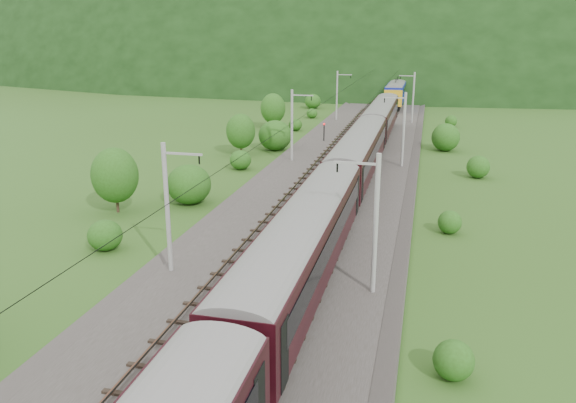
# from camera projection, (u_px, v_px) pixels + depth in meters

# --- Properties ---
(ground) EXTENTS (600.00, 600.00, 0.00)m
(ground) POSITION_uv_depth(u_px,v_px,m) (268.00, 285.00, 33.37)
(ground) COLOR #2F4E18
(ground) RESTS_ON ground
(railbed) EXTENTS (14.00, 220.00, 0.30)m
(railbed) POSITION_uv_depth(u_px,v_px,m) (304.00, 228.00, 42.62)
(railbed) COLOR #38332D
(railbed) RESTS_ON ground
(track_left) EXTENTS (2.40, 220.00, 0.27)m
(track_left) POSITION_uv_depth(u_px,v_px,m) (273.00, 223.00, 43.11)
(track_left) COLOR #553324
(track_left) RESTS_ON railbed
(track_right) EXTENTS (2.40, 220.00, 0.27)m
(track_right) POSITION_uv_depth(u_px,v_px,m) (335.00, 228.00, 42.00)
(track_right) COLOR #553324
(track_right) RESTS_ON railbed
(catenary_left) EXTENTS (2.54, 192.28, 8.00)m
(catenary_left) POSITION_uv_depth(u_px,v_px,m) (293.00, 124.00, 63.20)
(catenary_left) COLOR gray
(catenary_left) RESTS_ON railbed
(catenary_right) EXTENTS (2.54, 192.28, 8.00)m
(catenary_right) POSITION_uv_depth(u_px,v_px,m) (403.00, 128.00, 60.39)
(catenary_right) COLOR gray
(catenary_right) RESTS_ON railbed
(overhead_wires) EXTENTS (4.83, 198.00, 0.03)m
(overhead_wires) POSITION_uv_depth(u_px,v_px,m) (304.00, 137.00, 40.60)
(overhead_wires) COLOR black
(overhead_wires) RESTS_ON ground
(mountain_main) EXTENTS (504.00, 360.00, 244.00)m
(mountain_main) POSITION_uv_depth(u_px,v_px,m) (413.00, 62.00, 274.92)
(mountain_main) COLOR black
(mountain_main) RESTS_ON ground
(mountain_ridge) EXTENTS (336.00, 280.00, 132.00)m
(mountain_ridge) POSITION_uv_depth(u_px,v_px,m) (213.00, 57.00, 339.64)
(mountain_ridge) COLOR black
(mountain_ridge) RESTS_ON ground
(train) EXTENTS (3.27, 156.45, 5.70)m
(train) POSITION_uv_depth(u_px,v_px,m) (339.00, 178.00, 42.32)
(train) COLOR black
(train) RESTS_ON ground
(hazard_post_near) EXTENTS (0.18, 0.18, 1.69)m
(hazard_post_near) POSITION_uv_depth(u_px,v_px,m) (358.00, 131.00, 78.08)
(hazard_post_near) COLOR red
(hazard_post_near) RESTS_ON railbed
(hazard_post_far) EXTENTS (0.17, 0.17, 1.62)m
(hazard_post_far) POSITION_uv_depth(u_px,v_px,m) (359.00, 145.00, 68.96)
(hazard_post_far) COLOR red
(hazard_post_far) RESTS_ON railbed
(signal) EXTENTS (0.27, 0.27, 2.40)m
(signal) POSITION_uv_depth(u_px,v_px,m) (324.00, 130.00, 75.50)
(signal) COLOR black
(signal) RESTS_ON railbed
(vegetation_left) EXTENTS (12.81, 145.69, 5.97)m
(vegetation_left) POSITION_uv_depth(u_px,v_px,m) (157.00, 182.00, 47.08)
(vegetation_left) COLOR #254D14
(vegetation_left) RESTS_ON ground
(vegetation_right) EXTENTS (5.90, 105.87, 3.13)m
(vegetation_right) POSITION_uv_depth(u_px,v_px,m) (470.00, 226.00, 39.48)
(vegetation_right) COLOR #254D14
(vegetation_right) RESTS_ON ground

